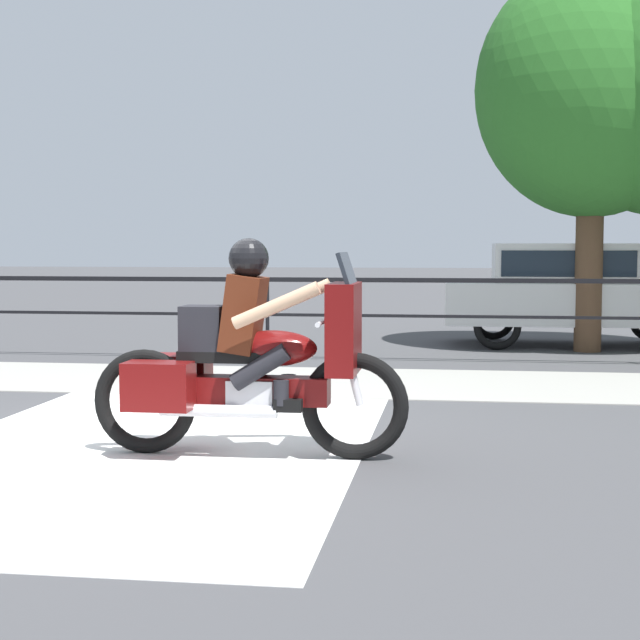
# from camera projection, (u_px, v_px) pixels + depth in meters

# --- Properties ---
(ground_plane) EXTENTS (120.00, 120.00, 0.00)m
(ground_plane) POSITION_uv_depth(u_px,v_px,m) (138.00, 438.00, 7.79)
(ground_plane) COLOR #424244
(sidewalk_band) EXTENTS (44.00, 2.40, 0.01)m
(sidewalk_band) POSITION_uv_depth(u_px,v_px,m) (234.00, 380.00, 11.15)
(sidewalk_band) COLOR #99968E
(sidewalk_band) RESTS_ON ground
(crosswalk_band) EXTENTS (3.30, 6.00, 0.01)m
(crosswalk_band) POSITION_uv_depth(u_px,v_px,m) (153.00, 443.00, 7.57)
(crosswalk_band) COLOR silver
(crosswalk_band) RESTS_ON ground
(fence_railing) EXTENTS (36.00, 0.05, 1.11)m
(fence_railing) POSITION_uv_depth(u_px,v_px,m) (267.00, 295.00, 13.05)
(fence_railing) COLOR black
(fence_railing) RESTS_ON ground
(motorcycle) EXTENTS (2.32, 0.76, 1.58)m
(motorcycle) POSITION_uv_depth(u_px,v_px,m) (249.00, 360.00, 7.07)
(motorcycle) COLOR black
(motorcycle) RESTS_ON ground
(parked_car) EXTENTS (4.01, 1.78, 1.56)m
(parked_car) POSITION_uv_depth(u_px,v_px,m) (572.00, 287.00, 14.94)
(parked_car) COLOR silver
(parked_car) RESTS_ON ground
(tree_behind_car) EXTENTS (3.32, 3.32, 5.58)m
(tree_behind_car) POSITION_uv_depth(u_px,v_px,m) (593.00, 90.00, 13.89)
(tree_behind_car) COLOR brown
(tree_behind_car) RESTS_ON ground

